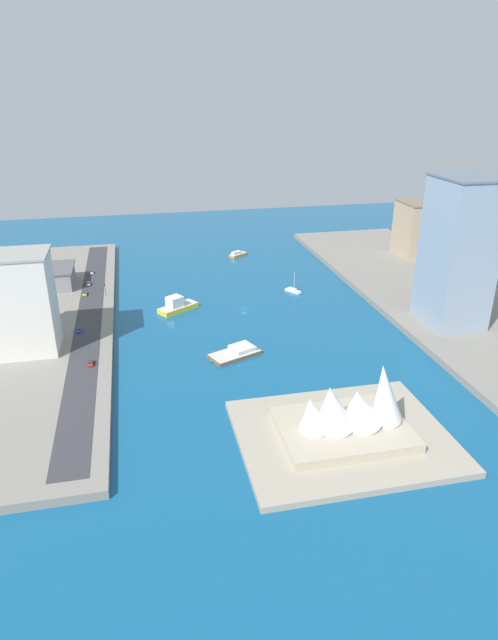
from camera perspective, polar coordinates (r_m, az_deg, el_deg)
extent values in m
plane|color=#145684|center=(258.75, -0.50, 1.25)|extent=(440.00, 440.00, 0.00)
cube|color=gray|center=(291.97, 18.25, 2.97)|extent=(70.00, 240.00, 2.82)
cube|color=gray|center=(257.78, -21.82, -0.27)|extent=(70.00, 240.00, 2.82)
cube|color=#A89E89|center=(168.74, 9.81, -11.95)|extent=(62.60, 50.29, 2.00)
cube|color=#38383D|center=(253.92, -16.43, 0.51)|extent=(10.92, 228.00, 0.15)
cube|color=white|center=(280.02, 4.67, 3.06)|extent=(7.32, 9.02, 1.12)
cone|color=white|center=(277.22, 5.44, 2.82)|extent=(1.40, 1.40, 1.01)
cube|color=white|center=(280.05, 4.57, 3.29)|extent=(4.15, 4.85, 0.89)
cube|color=beige|center=(279.80, 4.67, 3.18)|extent=(7.03, 8.66, 0.10)
cylinder|color=silver|center=(277.94, 4.78, 4.07)|extent=(0.24, 0.24, 9.56)
cube|color=orange|center=(340.58, -1.14, 6.89)|extent=(12.55, 10.81, 1.34)
cone|color=orange|center=(345.09, -0.40, 7.12)|extent=(1.68, 1.68, 1.20)
cube|color=white|center=(338.84, -1.36, 7.08)|extent=(6.85, 6.00, 1.78)
cube|color=beige|center=(340.37, -1.14, 7.01)|extent=(12.05, 10.38, 0.10)
cube|color=brown|center=(213.52, -1.51, -3.61)|extent=(22.35, 16.79, 1.34)
cone|color=brown|center=(208.60, -3.90, -4.35)|extent=(1.58, 1.58, 1.21)
cube|color=white|center=(214.56, -0.73, -2.98)|extent=(10.91, 10.54, 1.90)
cube|color=beige|center=(213.19, -1.52, -3.44)|extent=(21.45, 16.12, 0.10)
cube|color=yellow|center=(258.22, -7.45, 1.27)|extent=(20.25, 16.75, 2.25)
cone|color=yellow|center=(264.11, -5.71, 1.87)|extent=(2.80, 2.80, 2.03)
cube|color=white|center=(255.86, -7.81, 1.92)|extent=(8.88, 8.63, 5.07)
cube|color=beige|center=(257.78, -7.47, 1.51)|extent=(19.44, 16.08, 0.10)
cube|color=tan|center=(342.35, 16.82, 9.09)|extent=(14.67, 24.24, 31.50)
cube|color=#7C6B55|center=(338.97, 17.15, 11.73)|extent=(15.26, 25.21, 0.80)
cube|color=gray|center=(298.09, -22.02, 4.03)|extent=(41.88, 24.97, 8.91)
cube|color=#59595C|center=(296.65, -22.16, 4.92)|extent=(43.56, 25.97, 0.80)
cube|color=#8C9EB2|center=(242.27, 21.08, 6.52)|extent=(22.15, 26.39, 61.61)
cube|color=slate|center=(235.92, 22.20, 13.77)|extent=(23.03, 27.45, 0.80)
cube|color=silver|center=(222.59, -23.78, 1.45)|extent=(31.14, 20.30, 38.19)
cube|color=#9D9992|center=(216.71, -24.61, 6.23)|extent=(32.38, 21.11, 0.80)
cylinder|color=black|center=(236.60, -17.25, -1.21)|extent=(0.27, 0.65, 0.64)
cylinder|color=black|center=(236.83, -17.66, -1.24)|extent=(0.27, 0.65, 0.64)
cylinder|color=black|center=(239.58, -17.18, -0.88)|extent=(0.27, 0.65, 0.64)
cylinder|color=black|center=(239.80, -17.58, -0.91)|extent=(0.27, 0.65, 0.64)
cube|color=blue|center=(238.08, -17.42, -1.00)|extent=(2.04, 4.73, 0.78)
cube|color=#262D38|center=(238.05, -17.44, -0.84)|extent=(1.76, 2.67, 0.45)
cylinder|color=black|center=(308.53, -16.06, 4.69)|extent=(0.28, 0.65, 0.64)
cylinder|color=black|center=(308.59, -16.35, 4.66)|extent=(0.28, 0.65, 0.64)
cylinder|color=black|center=(311.59, -16.06, 4.87)|extent=(0.28, 0.65, 0.64)
cylinder|color=black|center=(311.65, -16.34, 4.85)|extent=(0.28, 0.65, 0.64)
cube|color=white|center=(310.00, -16.21, 4.82)|extent=(1.92, 4.66, 0.78)
cube|color=#262D38|center=(310.03, -16.22, 4.95)|extent=(1.63, 2.63, 0.51)
cylinder|color=black|center=(210.53, -16.52, -4.27)|extent=(0.25, 0.64, 0.64)
cylinder|color=black|center=(210.39, -16.10, -4.24)|extent=(0.25, 0.64, 0.64)
cylinder|color=black|center=(207.73, -16.56, -4.67)|extent=(0.25, 0.64, 0.64)
cylinder|color=black|center=(207.59, -16.13, -4.63)|extent=(0.25, 0.64, 0.64)
cube|color=red|center=(208.91, -16.34, -4.37)|extent=(1.76, 4.51, 0.87)
cube|color=#262D38|center=(208.37, -16.36, -4.22)|extent=(1.55, 2.53, 0.62)
cylinder|color=black|center=(290.65, -16.38, 3.51)|extent=(0.28, 0.65, 0.64)
cylinder|color=black|center=(290.72, -16.71, 3.47)|extent=(0.28, 0.65, 0.64)
cylinder|color=black|center=(293.99, -16.38, 3.73)|extent=(0.28, 0.65, 0.64)
cylinder|color=black|center=(294.06, -16.71, 3.70)|extent=(0.28, 0.65, 0.64)
cube|color=#B7B7BC|center=(292.25, -16.55, 3.66)|extent=(2.10, 5.13, 0.84)
cube|color=#262D38|center=(292.25, -16.57, 3.81)|extent=(1.77, 2.90, 0.62)
cylinder|color=black|center=(277.15, -16.74, 2.49)|extent=(0.25, 0.64, 0.64)
cylinder|color=black|center=(277.31, -17.09, 2.46)|extent=(0.25, 0.64, 0.64)
cylinder|color=black|center=(280.16, -16.71, 2.72)|extent=(0.25, 0.64, 0.64)
cylinder|color=black|center=(280.31, -17.05, 2.69)|extent=(0.25, 0.64, 0.64)
cube|color=yellow|center=(278.63, -16.90, 2.65)|extent=(1.88, 4.59, 0.81)
cube|color=#262D38|center=(278.63, -16.92, 2.79)|extent=(1.65, 2.57, 0.45)
cylinder|color=black|center=(273.84, -14.85, 2.97)|extent=(0.18, 0.18, 5.50)
cube|color=black|center=(272.77, -14.92, 3.61)|extent=(0.36, 0.36, 1.00)
sphere|color=red|center=(272.65, -14.93, 3.68)|extent=(0.24, 0.24, 0.24)
sphere|color=yellow|center=(272.77, -14.92, 3.61)|extent=(0.24, 0.24, 0.24)
sphere|color=green|center=(272.88, -14.91, 3.54)|extent=(0.24, 0.24, 0.24)
cube|color=#BCAD93|center=(167.32, 9.87, -11.26)|extent=(38.40, 28.48, 3.00)
cone|color=white|center=(166.02, 14.07, -7.45)|extent=(12.33, 9.54, 20.22)
cone|color=white|center=(164.96, 11.47, -8.98)|extent=(14.85, 13.02, 13.44)
cone|color=white|center=(161.40, 8.72, -9.04)|extent=(14.30, 12.31, 15.41)
cone|color=white|center=(160.36, 6.64, -9.78)|extent=(11.11, 9.37, 12.16)
cylinder|color=brown|center=(279.58, 20.58, 2.53)|extent=(0.50, 0.50, 4.36)
sphere|color=#2D7233|center=(278.18, 20.71, 3.36)|extent=(5.35, 5.35, 5.35)
cylinder|color=brown|center=(273.92, 21.42, 1.91)|extent=(0.50, 0.50, 3.78)
sphere|color=#2D7233|center=(272.71, 21.53, 2.61)|extent=(4.27, 4.27, 4.27)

